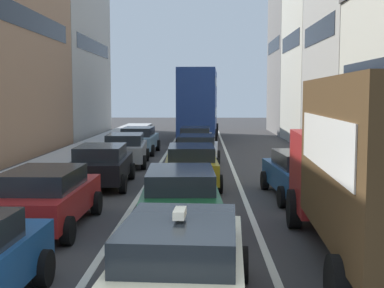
# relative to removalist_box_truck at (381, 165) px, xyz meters

# --- Properties ---
(sidewalk_left) EXTENTS (2.60, 64.00, 0.14)m
(sidewalk_left) POSITION_rel_removalist_box_truck_xyz_m (-10.39, 16.12, -1.90)
(sidewalk_left) COLOR #B5B5B5
(sidewalk_left) RESTS_ON ground
(lane_stripe_left) EXTENTS (0.16, 60.00, 0.01)m
(lane_stripe_left) POSITION_rel_removalist_box_truck_xyz_m (-5.39, 16.12, -1.97)
(lane_stripe_left) COLOR silver
(lane_stripe_left) RESTS_ON ground
(lane_stripe_right) EXTENTS (0.16, 60.00, 0.01)m
(lane_stripe_right) POSITION_rel_removalist_box_truck_xyz_m (-1.99, 16.12, -1.97)
(lane_stripe_right) COLOR silver
(lane_stripe_right) RESTS_ON ground
(building_row_right) EXTENTS (7.20, 43.90, 13.93)m
(building_row_right) POSITION_rel_removalist_box_truck_xyz_m (6.21, 20.63, 3.85)
(building_row_right) COLOR gray
(building_row_right) RESTS_ON ground
(removalist_box_truck) EXTENTS (3.00, 7.80, 3.58)m
(removalist_box_truck) POSITION_rel_removalist_box_truck_xyz_m (0.00, 0.00, 0.00)
(removalist_box_truck) COLOR #A51E1E
(removalist_box_truck) RESTS_ON ground
(taxi_centre_lane_front) EXTENTS (2.25, 4.39, 1.66)m
(taxi_centre_lane_front) POSITION_rel_removalist_box_truck_xyz_m (-3.62, -2.23, -1.18)
(taxi_centre_lane_front) COLOR beige
(taxi_centre_lane_front) RESTS_ON ground
(sedan_centre_lane_second) EXTENTS (2.20, 4.37, 1.49)m
(sedan_centre_lane_second) POSITION_rel_removalist_box_truck_xyz_m (-3.86, 2.93, -1.18)
(sedan_centre_lane_second) COLOR #19592D
(sedan_centre_lane_second) RESTS_ON ground
(wagon_left_lane_second) EXTENTS (2.09, 4.31, 1.49)m
(wagon_left_lane_second) POSITION_rel_removalist_box_truck_xyz_m (-7.17, 2.84, -1.18)
(wagon_left_lane_second) COLOR #A51E1E
(wagon_left_lane_second) RESTS_ON ground
(hatchback_centre_lane_third) EXTENTS (2.18, 4.36, 1.49)m
(hatchback_centre_lane_third) POSITION_rel_removalist_box_truck_xyz_m (-3.74, 8.84, -1.18)
(hatchback_centre_lane_third) COLOR #B29319
(hatchback_centre_lane_third) RESTS_ON ground
(sedan_left_lane_third) EXTENTS (2.20, 4.37, 1.49)m
(sedan_left_lane_third) POSITION_rel_removalist_box_truck_xyz_m (-6.96, 8.79, -1.18)
(sedan_left_lane_third) COLOR black
(sedan_left_lane_third) RESTS_ON ground
(coupe_centre_lane_fourth) EXTENTS (2.20, 4.37, 1.49)m
(coupe_centre_lane_fourth) POSITION_rel_removalist_box_truck_xyz_m (-3.59, 13.60, -1.18)
(coupe_centre_lane_fourth) COLOR silver
(coupe_centre_lane_fourth) RESTS_ON ground
(sedan_left_lane_fourth) EXTENTS (2.28, 4.41, 1.49)m
(sedan_left_lane_fourth) POSITION_rel_removalist_box_truck_xyz_m (-6.94, 14.31, -1.18)
(sedan_left_lane_fourth) COLOR gray
(sedan_left_lane_fourth) RESTS_ON ground
(sedan_centre_lane_fifth) EXTENTS (2.13, 4.34, 1.49)m
(sedan_centre_lane_fifth) POSITION_rel_removalist_box_truck_xyz_m (-3.76, 19.52, -1.18)
(sedan_centre_lane_fifth) COLOR beige
(sedan_centre_lane_fifth) RESTS_ON ground
(sedan_left_lane_fifth) EXTENTS (2.12, 4.33, 1.49)m
(sedan_left_lane_fifth) POSITION_rel_removalist_box_truck_xyz_m (-6.94, 19.28, -1.18)
(sedan_left_lane_fifth) COLOR #759EB7
(sedan_left_lane_fifth) RESTS_ON ground
(sedan_right_lane_behind_truck) EXTENTS (2.27, 4.40, 1.49)m
(sedan_right_lane_behind_truck) POSITION_rel_removalist_box_truck_xyz_m (-0.16, 6.79, -1.18)
(sedan_right_lane_behind_truck) COLOR #194C8C
(sedan_right_lane_behind_truck) RESTS_ON ground
(bus_mid_queue_primary) EXTENTS (3.07, 10.58, 5.06)m
(bus_mid_queue_primary) POSITION_rel_removalist_box_truck_xyz_m (-3.64, 28.59, 0.86)
(bus_mid_queue_primary) COLOR navy
(bus_mid_queue_primary) RESTS_ON ground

